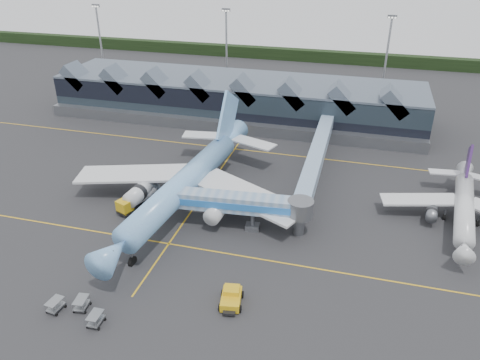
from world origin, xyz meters
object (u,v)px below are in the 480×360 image
(jet_bridge, at_px, (247,205))
(fuel_truck, at_px, (140,198))
(main_airliner, at_px, (188,180))
(regional_jet, at_px, (464,205))
(pushback_tug, at_px, (231,298))

(jet_bridge, bearing_deg, fuel_truck, 169.58)
(jet_bridge, distance_m, fuel_truck, 19.37)
(main_airliner, bearing_deg, regional_jet, 13.74)
(jet_bridge, height_order, pushback_tug, jet_bridge)
(main_airliner, xyz_separation_m, pushback_tug, (13.85, -21.58, -3.68))
(main_airliner, height_order, jet_bridge, main_airliner)
(main_airliner, relative_size, pushback_tug, 10.25)
(jet_bridge, xyz_separation_m, pushback_tug, (2.37, -16.76, -3.47))
(main_airliner, height_order, regional_jet, main_airliner)
(regional_jet, bearing_deg, fuel_truck, -162.09)
(main_airliner, xyz_separation_m, fuel_truck, (-7.63, -3.05, -2.89))
(pushback_tug, bearing_deg, fuel_truck, 129.84)
(main_airliner, height_order, fuel_truck, main_airliner)
(main_airliner, bearing_deg, pushback_tug, -51.63)
(jet_bridge, bearing_deg, pushback_tug, -87.12)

